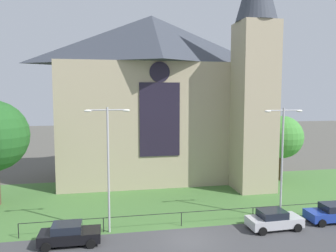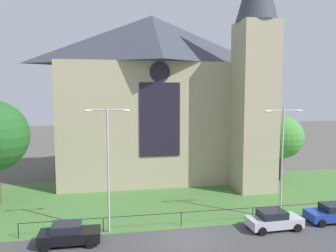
# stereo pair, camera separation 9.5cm
# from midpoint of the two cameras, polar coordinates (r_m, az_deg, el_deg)

# --- Properties ---
(ground) EXTENTS (160.00, 160.00, 0.00)m
(ground) POSITION_cam_midpoint_polar(r_m,az_deg,el_deg) (34.78, -0.58, -12.05)
(ground) COLOR #56544C
(road_asphalt) EXTENTS (120.00, 8.00, 0.01)m
(road_asphalt) POSITION_cam_midpoint_polar(r_m,az_deg,el_deg) (23.89, 4.79, -20.65)
(road_asphalt) COLOR #424244
(road_asphalt) RESTS_ON ground
(grass_verge) EXTENTS (120.00, 20.00, 0.01)m
(grass_verge) POSITION_cam_midpoint_polar(r_m,az_deg,el_deg) (32.91, 0.04, -13.09)
(grass_verge) COLOR #477538
(grass_verge) RESTS_ON ground
(church_building) EXTENTS (23.20, 16.20, 26.00)m
(church_building) POSITION_cam_midpoint_polar(r_m,az_deg,el_deg) (41.56, -1.49, 5.24)
(church_building) COLOR tan
(church_building) RESTS_ON ground
(iron_railing) EXTENTS (24.47, 0.07, 1.13)m
(iron_railing) POSITION_cam_midpoint_polar(r_m,az_deg,el_deg) (27.53, 2.37, -14.83)
(iron_railing) COLOR black
(iron_railing) RESTS_ON ground
(tree_right_far) EXTENTS (5.09, 5.09, 7.85)m
(tree_right_far) POSITION_cam_midpoint_polar(r_m,az_deg,el_deg) (42.41, 18.90, -1.82)
(tree_right_far) COLOR #4C3823
(tree_right_far) RESTS_ON ground
(streetlamp_near) EXTENTS (3.37, 0.26, 9.53)m
(streetlamp_near) POSITION_cam_midpoint_polar(r_m,az_deg,el_deg) (25.45, -10.10, -4.94)
(streetlamp_near) COLOR #B2B2B7
(streetlamp_near) RESTS_ON ground
(streetlamp_far) EXTENTS (3.37, 0.26, 9.36)m
(streetlamp_far) POSITION_cam_midpoint_polar(r_m,az_deg,el_deg) (29.23, 18.99, -3.97)
(streetlamp_far) COLOR #B2B2B7
(streetlamp_far) RESTS_ON ground
(parked_car_black) EXTENTS (4.23, 2.07, 1.51)m
(parked_car_black) POSITION_cam_midpoint_polar(r_m,az_deg,el_deg) (25.55, -16.39, -17.23)
(parked_car_black) COLOR black
(parked_car_black) RESTS_ON ground
(parked_car_silver) EXTENTS (4.26, 2.14, 1.51)m
(parked_car_silver) POSITION_cam_midpoint_polar(r_m,az_deg,el_deg) (28.25, 17.66, -15.00)
(parked_car_silver) COLOR #B7B7BC
(parked_car_silver) RESTS_ON ground
(parked_car_blue) EXTENTS (4.25, 2.13, 1.51)m
(parked_car_blue) POSITION_cam_midpoint_polar(r_m,az_deg,el_deg) (31.46, 26.33, -13.17)
(parked_car_blue) COLOR #1E3899
(parked_car_blue) RESTS_ON ground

